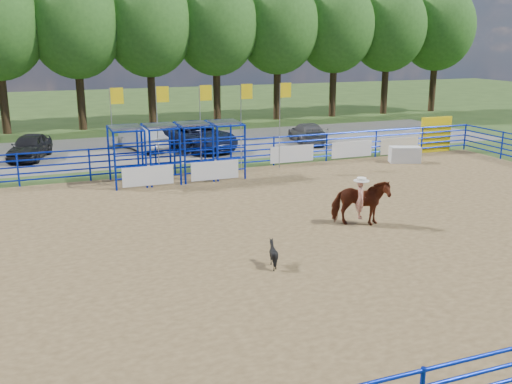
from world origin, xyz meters
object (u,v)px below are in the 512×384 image
at_px(car_a, 30,146).
at_px(car_c, 197,135).
at_px(horse_and_rider, 360,200).
at_px(car_b, 142,138).
at_px(calf, 273,254).
at_px(car_d, 307,133).
at_px(announcer_table, 405,155).

height_order(car_a, car_c, car_c).
xyz_separation_m(horse_and_rider, car_b, (-4.48, 16.57, -0.22)).
bearing_deg(horse_and_rider, calf, -151.11).
bearing_deg(horse_and_rider, car_d, 70.27).
bearing_deg(car_d, horse_and_rider, 81.47).
bearing_deg(car_b, car_c, 150.60).
relative_size(horse_and_rider, car_b, 0.57).
distance_m(announcer_table, car_b, 14.72).
distance_m(car_b, car_c, 3.16).
height_order(announcer_table, car_a, car_a).
xyz_separation_m(announcer_table, horse_and_rider, (-7.60, -8.16, 0.47)).
xyz_separation_m(car_a, car_d, (16.05, -0.87, -0.06)).
xyz_separation_m(car_c, car_d, (6.96, -0.34, -0.19)).
bearing_deg(car_a, announcer_table, -7.01).
bearing_deg(car_b, car_d, 159.88).
height_order(calf, car_c, car_c).
bearing_deg(car_d, calf, 72.41).
relative_size(calf, car_a, 0.18).
distance_m(calf, car_b, 18.89).
relative_size(car_a, car_d, 0.93).
relative_size(car_a, car_b, 0.96).
bearing_deg(calf, announcer_table, -83.37).
bearing_deg(car_d, announcer_table, 117.48).
xyz_separation_m(calf, car_c, (2.76, 18.01, 0.43)).
bearing_deg(announcer_table, car_b, 145.17).
bearing_deg(calf, car_c, -43.66).
distance_m(car_a, car_b, 6.07).
relative_size(horse_and_rider, car_d, 0.56).
bearing_deg(announcer_table, horse_and_rider, -132.98).
height_order(car_b, car_d, car_b).
xyz_separation_m(announcer_table, car_c, (-9.06, 7.53, 0.38)).
xyz_separation_m(announcer_table, car_b, (-12.08, 8.41, 0.26)).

